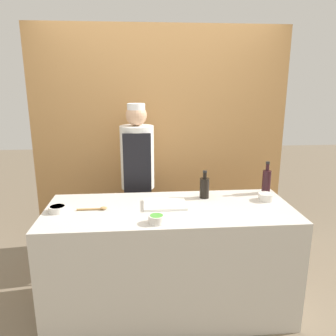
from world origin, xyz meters
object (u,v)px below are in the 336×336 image
at_px(sauce_bowl_white, 266,196).
at_px(wooden_spoon, 96,209).
at_px(sauce_bowl_brown, 57,209).
at_px(sauce_bowl_green, 156,219).
at_px(chef_center, 138,181).
at_px(bottle_soy, 204,187).
at_px(cutting_board, 165,204).
at_px(bottle_wine, 266,181).

relative_size(sauce_bowl_white, wooden_spoon, 0.54).
xyz_separation_m(sauce_bowl_brown, sauce_bowl_white, (1.66, 0.11, 0.01)).
xyz_separation_m(sauce_bowl_green, chef_center, (-0.13, 0.97, -0.02)).
bearing_deg(sauce_bowl_white, bottle_soy, 168.02).
bearing_deg(cutting_board, bottle_wine, 14.00).
bearing_deg(sauce_bowl_white, wooden_spoon, -175.94).
relative_size(sauce_bowl_white, cutting_board, 0.37).
xyz_separation_m(sauce_bowl_brown, chef_center, (0.60, 0.70, -0.01)).
bearing_deg(sauce_bowl_green, bottle_wine, 29.34).
bearing_deg(sauce_bowl_white, sauce_bowl_green, -157.70).
height_order(sauce_bowl_green, bottle_soy, bottle_soy).
distance_m(bottle_soy, wooden_spoon, 0.91).
bearing_deg(sauce_bowl_brown, bottle_wine, 9.55).
relative_size(wooden_spoon, chef_center, 0.14).
bearing_deg(cutting_board, bottle_soy, 23.98).
relative_size(sauce_bowl_green, wooden_spoon, 0.49).
bearing_deg(bottle_wine, bottle_soy, -172.65).
bearing_deg(sauce_bowl_green, sauce_bowl_white, 22.30).
distance_m(bottle_wine, bottle_soy, 0.57).
relative_size(sauce_bowl_brown, bottle_wine, 0.46).
height_order(sauce_bowl_brown, wooden_spoon, sauce_bowl_brown).
bearing_deg(bottle_soy, chef_center, 139.18).
distance_m(wooden_spoon, chef_center, 0.76).
bearing_deg(bottle_soy, sauce_bowl_brown, -169.39).
bearing_deg(wooden_spoon, sauce_bowl_white, 4.06).
distance_m(sauce_bowl_brown, sauce_bowl_green, 0.78).
distance_m(sauce_bowl_brown, chef_center, 0.92).
height_order(sauce_bowl_white, bottle_wine, bottle_wine).
distance_m(cutting_board, wooden_spoon, 0.54).
height_order(sauce_bowl_white, sauce_bowl_green, sauce_bowl_white).
height_order(bottle_soy, chef_center, chef_center).
bearing_deg(wooden_spoon, sauce_bowl_brown, -177.00).
bearing_deg(chef_center, wooden_spoon, -114.75).
xyz_separation_m(cutting_board, bottle_soy, (0.35, 0.15, 0.08)).
height_order(sauce_bowl_brown, chef_center, chef_center).
xyz_separation_m(cutting_board, wooden_spoon, (-0.53, -0.05, 0.00)).
height_order(sauce_bowl_white, bottle_soy, bottle_soy).
bearing_deg(sauce_bowl_green, cutting_board, 76.02).
bearing_deg(sauce_bowl_white, bottle_wine, 69.48).
relative_size(sauce_bowl_white, bottle_wine, 0.44).
xyz_separation_m(sauce_bowl_white, bottle_wine, (0.07, 0.18, 0.08)).
distance_m(sauce_bowl_white, chef_center, 1.21).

